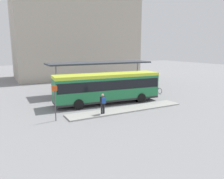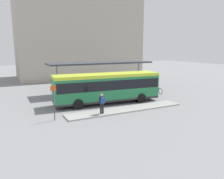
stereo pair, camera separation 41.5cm
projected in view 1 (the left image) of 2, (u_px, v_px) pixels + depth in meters
ground_plane at (107, 103)px, 22.81m from camera, size 120.00×120.00×0.00m
curb_island at (127, 109)px, 20.23m from camera, size 11.39×1.80×0.12m
city_bus at (107, 86)px, 22.48m from camera, size 11.07×3.27×3.08m
pedestrian_waiting at (103, 102)px, 18.47m from camera, size 0.42×0.44×1.73m
bicycle_blue at (157, 90)px, 27.71m from camera, size 0.48×1.72×0.74m
bicycle_yellow at (153, 89)px, 28.47m from camera, size 0.49×1.74×0.76m
bicycle_red at (148, 88)px, 29.16m from camera, size 0.48×1.78×0.77m
station_shelter at (100, 63)px, 27.69m from camera, size 13.39×3.47×3.89m
potted_planter_near_shelter at (65, 94)px, 23.47m from camera, size 0.99×0.99×1.47m
platform_sign at (55, 102)px, 16.94m from camera, size 0.44×0.08×2.80m
station_building at (76, 36)px, 42.78m from camera, size 22.92×11.43×15.92m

